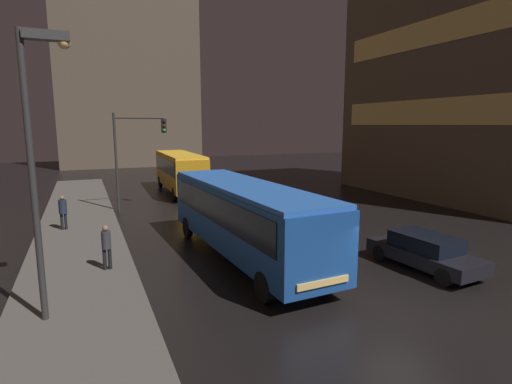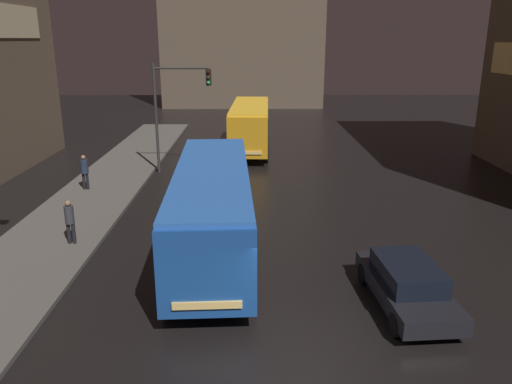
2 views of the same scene
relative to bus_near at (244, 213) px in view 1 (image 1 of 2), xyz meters
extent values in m
plane|color=black|center=(2.65, -6.21, -1.94)|extent=(120.00, 120.00, 0.00)
cube|color=#56514C|center=(-6.35, 3.79, -1.86)|extent=(4.00, 48.00, 0.15)
cube|color=brown|center=(21.42, 7.29, 6.99)|extent=(10.00, 17.97, 17.87)
cube|color=#EAC66B|center=(16.47, 7.29, 4.46)|extent=(0.24, 15.28, 1.80)
cube|color=#EAC66B|center=(16.47, 7.29, 9.82)|extent=(0.24, 15.28, 1.80)
cube|color=brown|center=(0.36, 45.10, 13.01)|extent=(18.00, 12.00, 29.90)
cube|color=beige|center=(9.31, 45.10, 8.96)|extent=(0.24, 10.20, 1.80)
cube|color=beige|center=(9.31, 45.10, 16.90)|extent=(0.24, 10.20, 1.80)
cube|color=#194793|center=(0.00, 0.00, -0.17)|extent=(3.09, 11.17, 2.43)
cube|color=black|center=(0.00, 0.00, 0.29)|extent=(3.11, 10.29, 1.10)
cube|color=blue|center=(0.00, 0.00, 1.12)|extent=(3.03, 10.95, 0.16)
cube|color=#F4CC72|center=(0.26, -5.54, -0.99)|extent=(1.81, 0.18, 0.20)
cylinder|color=black|center=(1.38, -4.07, -1.44)|extent=(0.30, 1.01, 1.00)
cylinder|color=black|center=(-1.00, -4.18, -1.44)|extent=(0.30, 1.01, 1.00)
cylinder|color=black|center=(0.99, 4.18, -1.44)|extent=(0.30, 1.01, 1.00)
cylinder|color=black|center=(-1.38, 4.07, -1.44)|extent=(0.30, 1.01, 1.00)
cube|color=orange|center=(1.28, 17.31, -0.13)|extent=(2.76, 9.88, 2.52)
cube|color=black|center=(1.28, 17.31, 0.38)|extent=(2.80, 9.10, 1.10)
cube|color=yellow|center=(1.28, 17.31, 1.21)|extent=(2.71, 9.68, 0.16)
cube|color=#F4CC72|center=(1.13, 12.39, -0.99)|extent=(1.72, 0.16, 0.20)
cylinder|color=black|center=(2.30, 13.77, -1.44)|extent=(0.28, 1.01, 1.00)
cylinder|color=black|center=(0.05, 13.85, -1.44)|extent=(0.28, 1.01, 1.00)
cylinder|color=black|center=(2.52, 20.78, -1.44)|extent=(0.28, 1.01, 1.00)
cylinder|color=black|center=(0.27, 20.85, -1.44)|extent=(0.28, 1.01, 1.00)
cube|color=black|center=(5.90, -3.96, -1.39)|extent=(2.10, 4.52, 0.50)
cube|color=black|center=(5.90, -3.96, -0.85)|extent=(1.69, 2.52, 0.57)
cylinder|color=black|center=(6.82, -5.40, -1.62)|extent=(0.24, 0.65, 0.64)
cylinder|color=black|center=(5.19, -5.52, -1.62)|extent=(0.24, 0.65, 0.64)
cylinder|color=black|center=(6.61, -2.40, -1.62)|extent=(0.24, 0.65, 0.64)
cylinder|color=black|center=(4.97, -2.52, -1.62)|extent=(0.24, 0.65, 0.64)
cylinder|color=black|center=(-7.14, 7.50, -1.36)|extent=(0.14, 0.14, 0.85)
cylinder|color=black|center=(-6.96, 7.50, -1.36)|extent=(0.14, 0.14, 0.85)
cylinder|color=#1E283D|center=(-7.05, 7.50, -0.58)|extent=(0.52, 0.52, 0.71)
sphere|color=#8C664C|center=(-7.05, 7.50, -0.12)|extent=(0.22, 0.22, 0.22)
cylinder|color=black|center=(-5.43, 0.45, -1.39)|extent=(0.14, 0.14, 0.80)
cylinder|color=black|center=(-5.25, 0.45, -1.39)|extent=(0.14, 0.14, 0.80)
cylinder|color=#333338|center=(-5.34, 0.45, -0.65)|extent=(0.38, 0.38, 0.67)
sphere|color=#8C664C|center=(-5.34, 0.45, -0.21)|extent=(0.22, 0.22, 0.22)
cylinder|color=#2D2D2D|center=(-4.03, 11.41, 1.19)|extent=(0.16, 0.16, 6.25)
cylinder|color=#2D2D2D|center=(-2.51, 11.41, 4.01)|extent=(3.03, 0.12, 0.12)
cube|color=black|center=(-1.00, 11.41, 3.51)|extent=(0.30, 0.24, 0.90)
sphere|color=#390706|center=(-1.00, 11.27, 3.79)|extent=(0.18, 0.18, 0.18)
sphere|color=#3B2B07|center=(-1.00, 11.27, 3.51)|extent=(0.18, 0.18, 0.18)
sphere|color=green|center=(-1.00, 11.27, 3.23)|extent=(0.18, 0.18, 0.18)
cylinder|color=#2D2D2D|center=(-7.18, -3.01, 2.08)|extent=(0.18, 0.18, 7.74)
cube|color=#383838|center=(-6.58, -3.01, 5.80)|extent=(1.10, 0.36, 0.24)
sphere|color=#F4CC72|center=(-6.18, -3.01, 5.65)|extent=(0.32, 0.32, 0.32)
camera|label=1|loc=(-5.93, -14.88, 3.55)|focal=28.00mm
camera|label=2|loc=(1.43, -16.93, 5.54)|focal=35.00mm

